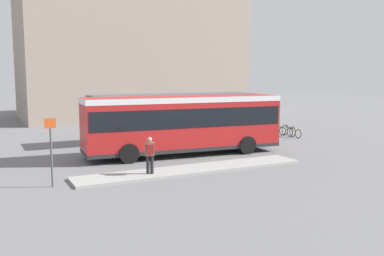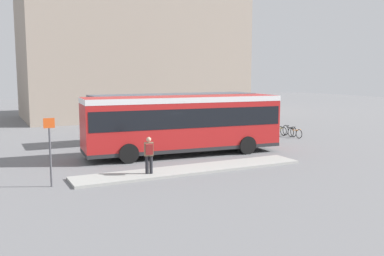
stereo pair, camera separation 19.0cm
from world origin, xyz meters
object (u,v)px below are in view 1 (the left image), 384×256
Objects in this scene: city_bus at (183,121)px; bicycle_yellow at (278,130)px; potted_planter_near_shelter at (181,135)px; bicycle_orange at (294,133)px; pedestrian_waiting at (150,153)px; bicycle_black at (289,131)px; platform_sign at (51,149)px.

city_bus is 10.64m from bicycle_yellow.
city_bus reaches higher than potted_planter_near_shelter.
bicycle_yellow is at bearing -176.20° from bicycle_orange.
city_bus is at bearing -27.09° from pedestrian_waiting.
potted_planter_near_shelter is (-9.04, -0.10, 0.43)m from bicycle_orange.
pedestrian_waiting reaches higher than potted_planter_near_shelter.
bicycle_black is (10.07, 3.12, -1.54)m from city_bus.
city_bus is at bearing -78.09° from bicycle_orange.
bicycle_orange is 1.61m from bicycle_yellow.
potted_planter_near_shelter reaches higher than bicycle_yellow.
pedestrian_waiting is 15.55m from bicycle_yellow.
platform_sign is at bearing 107.58° from bicycle_yellow.
bicycle_yellow is at bearing 10.89° from potted_planter_near_shelter.
potted_planter_near_shelter is 0.52× the size of platform_sign.
pedestrian_waiting is 14.92m from bicycle_orange.
pedestrian_waiting is at bearing -125.48° from potted_planter_near_shelter.
bicycle_yellow is at bearing 26.53° from city_bus.
city_bus is 7.41× the size of bicycle_orange.
bicycle_orange is 0.54× the size of platform_sign.
bicycle_yellow is (13.34, 7.95, -0.74)m from pedestrian_waiting.
platform_sign reaches higher than bicycle_yellow.
bicycle_black is at bearing -165.52° from bicycle_yellow.
pedestrian_waiting is 4.20m from platform_sign.
city_bus is 7.72× the size of potted_planter_near_shelter.
bicycle_orange is at bearing 0.66° from potted_planter_near_shelter.
city_bus is at bearing -67.32° from bicycle_black.
potted_planter_near_shelter reaches higher than bicycle_orange.
bicycle_black reaches higher than bicycle_yellow.
city_bus reaches higher than platform_sign.
bicycle_orange is at bearing -50.30° from pedestrian_waiting.
platform_sign is at bearing -63.04° from bicycle_black.
platform_sign reaches higher than pedestrian_waiting.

